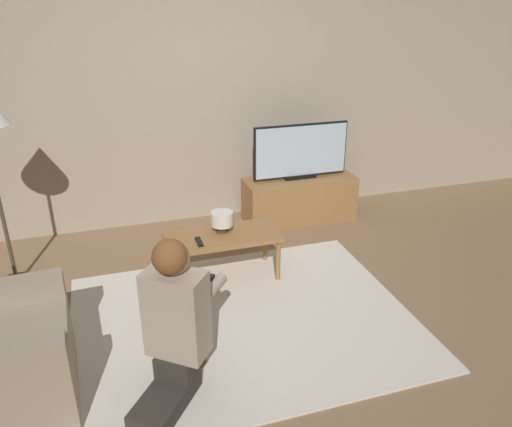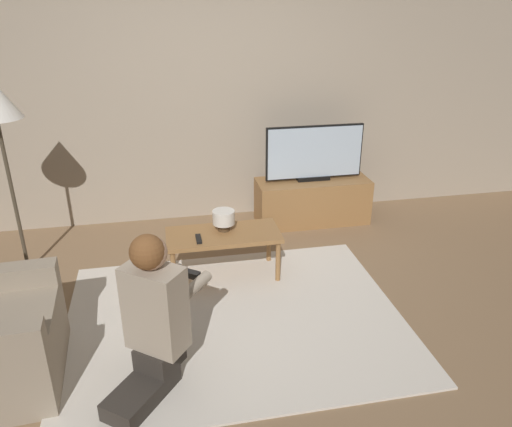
{
  "view_description": "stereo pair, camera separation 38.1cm",
  "coord_description": "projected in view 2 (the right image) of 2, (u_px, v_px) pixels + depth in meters",
  "views": [
    {
      "loc": [
        -0.8,
        -2.86,
        2.17
      ],
      "look_at": [
        0.25,
        0.51,
        0.6
      ],
      "focal_mm": 35.0,
      "sensor_mm": 36.0,
      "label": 1
    },
    {
      "loc": [
        -0.43,
        -2.96,
        2.17
      ],
      "look_at": [
        0.25,
        0.51,
        0.6
      ],
      "focal_mm": 35.0,
      "sensor_mm": 36.0,
      "label": 2
    }
  ],
  "objects": [
    {
      "name": "rug",
      "position": [
        235.0,
        319.0,
        3.61
      ],
      "size": [
        2.39,
        1.88,
        0.02
      ],
      "color": "silver",
      "rests_on": "ground_plane"
    },
    {
      "name": "table_lamp",
      "position": [
        224.0,
        219.0,
        4.02
      ],
      "size": [
        0.18,
        0.18,
        0.17
      ],
      "color": "#4C3823",
      "rests_on": "coffee_table"
    },
    {
      "name": "wall_back",
      "position": [
        202.0,
        91.0,
        4.81
      ],
      "size": [
        10.0,
        0.06,
        2.6
      ],
      "color": "tan",
      "rests_on": "ground_plane"
    },
    {
      "name": "person_kneeling",
      "position": [
        154.0,
        315.0,
        2.83
      ],
      "size": [
        0.7,
        0.81,
        0.98
      ],
      "rotation": [
        0.0,
        0.0,
        2.49
      ],
      "color": "#332D28",
      "rests_on": "rug"
    },
    {
      "name": "coffee_table",
      "position": [
        223.0,
        238.0,
        4.03
      ],
      "size": [
        0.91,
        0.42,
        0.4
      ],
      "color": "olive",
      "rests_on": "ground_plane"
    },
    {
      "name": "tv_stand",
      "position": [
        312.0,
        201.0,
        5.08
      ],
      "size": [
        1.13,
        0.41,
        0.45
      ],
      "color": "olive",
      "rests_on": "ground_plane"
    },
    {
      "name": "ground_plane",
      "position": [
        235.0,
        320.0,
        3.61
      ],
      "size": [
        10.0,
        10.0,
        0.0
      ],
      "primitive_type": "plane",
      "color": "#896B4C"
    },
    {
      "name": "tv",
      "position": [
        314.0,
        153.0,
        4.88
      ],
      "size": [
        0.97,
        0.08,
        0.55
      ],
      "color": "black",
      "rests_on": "tv_stand"
    },
    {
      "name": "remote",
      "position": [
        199.0,
        239.0,
        3.89
      ],
      "size": [
        0.04,
        0.15,
        0.02
      ],
      "color": "black",
      "rests_on": "coffee_table"
    }
  ]
}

